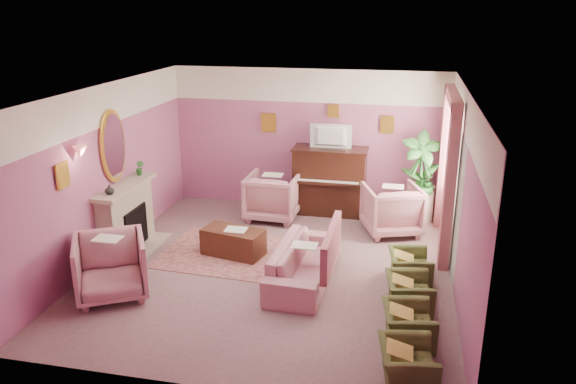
% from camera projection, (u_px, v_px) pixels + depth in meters
% --- Properties ---
extents(floor, '(5.50, 6.00, 0.01)m').
position_uv_depth(floor, '(274.00, 268.00, 8.89)').
color(floor, '#7C5A5D').
rests_on(floor, ground).
extents(ceiling, '(5.50, 6.00, 0.01)m').
position_uv_depth(ceiling, '(272.00, 91.00, 8.01)').
color(ceiling, white).
rests_on(ceiling, wall_back).
extents(wall_back, '(5.50, 0.02, 2.80)m').
position_uv_depth(wall_back, '(308.00, 140.00, 11.23)').
color(wall_back, '#85507F').
rests_on(wall_back, floor).
extents(wall_front, '(5.50, 0.02, 2.80)m').
position_uv_depth(wall_front, '(203.00, 272.00, 5.67)').
color(wall_front, '#85507F').
rests_on(wall_front, floor).
extents(wall_left, '(0.02, 6.00, 2.80)m').
position_uv_depth(wall_left, '(106.00, 173.00, 9.00)').
color(wall_left, '#85507F').
rests_on(wall_left, floor).
extents(wall_right, '(0.02, 6.00, 2.80)m').
position_uv_depth(wall_right, '(462.00, 196.00, 7.90)').
color(wall_right, '#85507F').
rests_on(wall_right, floor).
extents(picture_rail_band, '(5.50, 0.01, 0.65)m').
position_uv_depth(picture_rail_band, '(308.00, 86.00, 10.88)').
color(picture_rail_band, white).
rests_on(picture_rail_band, wall_back).
extents(stripe_panel, '(0.01, 3.00, 2.15)m').
position_uv_depth(stripe_panel, '(453.00, 190.00, 9.21)').
color(stripe_panel, '#9CA494').
rests_on(stripe_panel, wall_right).
extents(fireplace_surround, '(0.30, 1.40, 1.10)m').
position_uv_depth(fireplace_surround, '(126.00, 219.00, 9.42)').
color(fireplace_surround, tan).
rests_on(fireplace_surround, floor).
extents(fireplace_inset, '(0.18, 0.72, 0.68)m').
position_uv_depth(fireplace_inset, '(133.00, 228.00, 9.45)').
color(fireplace_inset, black).
rests_on(fireplace_inset, floor).
extents(fire_ember, '(0.06, 0.54, 0.10)m').
position_uv_depth(fire_ember, '(136.00, 238.00, 9.50)').
color(fire_ember, orange).
rests_on(fire_ember, floor).
extents(mantel_shelf, '(0.40, 1.55, 0.07)m').
position_uv_depth(mantel_shelf, '(125.00, 187.00, 9.24)').
color(mantel_shelf, tan).
rests_on(mantel_shelf, fireplace_surround).
extents(hearth, '(0.55, 1.50, 0.02)m').
position_uv_depth(hearth, '(140.00, 249.00, 9.55)').
color(hearth, tan).
rests_on(hearth, floor).
extents(mirror_frame, '(0.04, 0.72, 1.20)m').
position_uv_depth(mirror_frame, '(113.00, 146.00, 9.05)').
color(mirror_frame, gold).
rests_on(mirror_frame, wall_left).
extents(mirror_glass, '(0.01, 0.60, 1.06)m').
position_uv_depth(mirror_glass, '(114.00, 146.00, 9.04)').
color(mirror_glass, white).
rests_on(mirror_glass, wall_left).
extents(sconce_shade, '(0.20, 0.20, 0.16)m').
position_uv_depth(sconce_shade, '(80.00, 151.00, 8.00)').
color(sconce_shade, '#E2665D').
rests_on(sconce_shade, wall_left).
extents(piano, '(1.40, 0.60, 1.30)m').
position_uv_depth(piano, '(330.00, 182.00, 11.07)').
color(piano, black).
rests_on(piano, floor).
extents(piano_keyshelf, '(1.30, 0.12, 0.06)m').
position_uv_depth(piano_keyshelf, '(327.00, 183.00, 10.73)').
color(piano_keyshelf, black).
rests_on(piano_keyshelf, piano).
extents(piano_keys, '(1.20, 0.08, 0.02)m').
position_uv_depth(piano_keys, '(327.00, 181.00, 10.71)').
color(piano_keys, white).
rests_on(piano_keys, piano).
extents(piano_top, '(1.45, 0.65, 0.04)m').
position_uv_depth(piano_top, '(330.00, 149.00, 10.86)').
color(piano_top, black).
rests_on(piano_top, piano).
extents(television, '(0.80, 0.12, 0.48)m').
position_uv_depth(television, '(330.00, 135.00, 10.73)').
color(television, black).
rests_on(television, piano).
extents(print_back_left, '(0.30, 0.03, 0.38)m').
position_uv_depth(print_back_left, '(269.00, 123.00, 11.25)').
color(print_back_left, gold).
rests_on(print_back_left, wall_back).
extents(print_back_right, '(0.26, 0.03, 0.34)m').
position_uv_depth(print_back_right, '(387.00, 125.00, 10.77)').
color(print_back_right, gold).
rests_on(print_back_right, wall_back).
extents(print_back_mid, '(0.22, 0.03, 0.26)m').
position_uv_depth(print_back_mid, '(333.00, 111.00, 10.91)').
color(print_back_mid, gold).
rests_on(print_back_mid, wall_back).
extents(print_left_wall, '(0.03, 0.28, 0.36)m').
position_uv_depth(print_left_wall, '(62.00, 175.00, 7.78)').
color(print_left_wall, gold).
rests_on(print_left_wall, wall_left).
extents(window_blind, '(0.03, 1.40, 1.80)m').
position_uv_depth(window_blind, '(454.00, 149.00, 9.26)').
color(window_blind, silver).
rests_on(window_blind, wall_right).
extents(curtain_left, '(0.16, 0.34, 2.60)m').
position_uv_depth(curtain_left, '(449.00, 189.00, 8.54)').
color(curtain_left, '#9E4D58').
rests_on(curtain_left, floor).
extents(curtain_right, '(0.16, 0.34, 2.60)m').
position_uv_depth(curtain_right, '(444.00, 158.00, 10.25)').
color(curtain_right, '#9E4D58').
rests_on(curtain_right, floor).
extents(pelmet, '(0.16, 2.20, 0.16)m').
position_uv_depth(pelmet, '(453.00, 97.00, 9.00)').
color(pelmet, '#9E4D58').
rests_on(pelmet, wall_right).
extents(mantel_plant, '(0.16, 0.16, 0.28)m').
position_uv_depth(mantel_plant, '(140.00, 168.00, 9.69)').
color(mantel_plant, '#31792E').
rests_on(mantel_plant, mantel_shelf).
extents(mantel_vase, '(0.16, 0.16, 0.16)m').
position_uv_depth(mantel_vase, '(109.00, 190.00, 8.73)').
color(mantel_vase, white).
rests_on(mantel_vase, mantel_shelf).
extents(area_rug, '(2.60, 1.94, 0.01)m').
position_uv_depth(area_rug, '(238.00, 254.00, 9.40)').
color(area_rug, '#9A5A55').
rests_on(area_rug, floor).
extents(coffee_table, '(1.08, 0.70, 0.45)m').
position_uv_depth(coffee_table, '(233.00, 242.00, 9.31)').
color(coffee_table, '#432213').
rests_on(coffee_table, floor).
extents(table_paper, '(0.35, 0.28, 0.01)m').
position_uv_depth(table_paper, '(236.00, 230.00, 9.22)').
color(table_paper, silver).
rests_on(table_paper, coffee_table).
extents(sofa, '(0.67, 2.01, 0.81)m').
position_uv_depth(sofa, '(304.00, 256.00, 8.38)').
color(sofa, '#BD7F85').
rests_on(sofa, floor).
extents(sofa_throw, '(0.10, 1.52, 0.56)m').
position_uv_depth(sofa_throw, '(331.00, 246.00, 8.24)').
color(sofa_throw, '#9E4D58').
rests_on(sofa_throw, sofa).
extents(floral_armchair_left, '(0.95, 0.95, 0.99)m').
position_uv_depth(floral_armchair_left, '(273.00, 194.00, 10.83)').
color(floral_armchair_left, '#BD7F85').
rests_on(floral_armchair_left, floor).
extents(floral_armchair_right, '(0.95, 0.95, 0.99)m').
position_uv_depth(floral_armchair_right, '(392.00, 207.00, 10.14)').
color(floral_armchair_right, '#BD7F85').
rests_on(floral_armchair_right, floor).
extents(floral_armchair_front, '(0.95, 0.95, 0.99)m').
position_uv_depth(floral_armchair_front, '(110.00, 264.00, 7.90)').
color(floral_armchair_front, '#BD7F85').
rests_on(floral_armchair_front, floor).
extents(olive_chair_a, '(0.49, 0.70, 0.61)m').
position_uv_depth(olive_chair_a, '(408.00, 359.00, 6.11)').
color(olive_chair_a, '#4A5526').
rests_on(olive_chair_a, floor).
extents(olive_chair_b, '(0.49, 0.70, 0.61)m').
position_uv_depth(olive_chair_b, '(408.00, 319.00, 6.87)').
color(olive_chair_b, '#4A5526').
rests_on(olive_chair_b, floor).
extents(olive_chair_c, '(0.49, 0.70, 0.61)m').
position_uv_depth(olive_chair_c, '(409.00, 288.00, 7.63)').
color(olive_chair_c, '#4A5526').
rests_on(olive_chair_c, floor).
extents(olive_chair_d, '(0.49, 0.70, 0.61)m').
position_uv_depth(olive_chair_d, '(410.00, 262.00, 8.39)').
color(olive_chair_d, '#4A5526').
rests_on(olive_chair_d, floor).
extents(side_table, '(0.52, 0.52, 0.70)m').
position_uv_depth(side_table, '(420.00, 203.00, 10.78)').
color(side_table, white).
rests_on(side_table, floor).
extents(side_plant_big, '(0.30, 0.30, 0.34)m').
position_uv_depth(side_plant_big, '(422.00, 177.00, 10.62)').
color(side_plant_big, '#31792E').
rests_on(side_plant_big, side_table).
extents(side_plant_small, '(0.16, 0.16, 0.28)m').
position_uv_depth(side_plant_small, '(428.00, 180.00, 10.51)').
color(side_plant_small, '#31792E').
rests_on(side_plant_small, side_table).
extents(palm_pot, '(0.34, 0.34, 0.34)m').
position_uv_depth(palm_pot, '(417.00, 214.00, 10.70)').
color(palm_pot, '#975B41').
rests_on(palm_pot, floor).
extents(palm_plant, '(0.76, 0.76, 1.44)m').
position_uv_depth(palm_plant, '(421.00, 169.00, 10.42)').
color(palm_plant, '#31792E').
rests_on(palm_plant, palm_pot).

